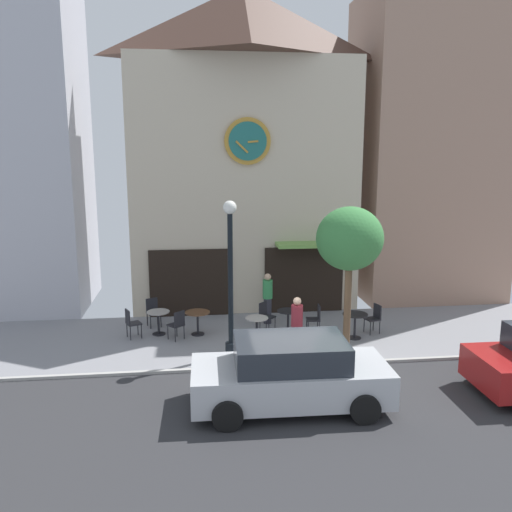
{
  "coord_description": "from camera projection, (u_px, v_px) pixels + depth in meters",
  "views": [
    {
      "loc": [
        -2.69,
        -12.75,
        5.55
      ],
      "look_at": [
        -0.89,
        2.41,
        2.5
      ],
      "focal_mm": 37.07,
      "sensor_mm": 36.0,
      "label": 1
    }
  ],
  "objects": [
    {
      "name": "street_tree",
      "position": [
        350.0,
        240.0,
        14.4
      ],
      "size": [
        1.85,
        1.67,
        4.08
      ],
      "color": "brown",
      "rests_on": "ground_plane"
    },
    {
      "name": "cafe_chair_left_end",
      "position": [
        265.0,
        314.0,
        16.54
      ],
      "size": [
        0.57,
        0.57,
        0.9
      ],
      "color": "black",
      "rests_on": "ground_plane"
    },
    {
      "name": "cafe_table_center",
      "position": [
        198.0,
        318.0,
        16.15
      ],
      "size": [
        0.76,
        0.76,
        0.72
      ],
      "color": "black",
      "rests_on": "ground_plane"
    },
    {
      "name": "cafe_table_near_door",
      "position": [
        355.0,
        320.0,
        15.81
      ],
      "size": [
        0.75,
        0.75,
        0.77
      ],
      "color": "black",
      "rests_on": "ground_plane"
    },
    {
      "name": "cafe_table_rightmost",
      "position": [
        288.0,
        318.0,
        16.16
      ],
      "size": [
        0.67,
        0.67,
        0.77
      ],
      "color": "black",
      "rests_on": "ground_plane"
    },
    {
      "name": "neighbor_building_right",
      "position": [
        427.0,
        149.0,
        20.16
      ],
      "size": [
        5.27,
        4.16,
        11.22
      ],
      "color": "#9E7A66",
      "rests_on": "ground_plane"
    },
    {
      "name": "cafe_chair_mid_row",
      "position": [
        316.0,
        317.0,
        16.25
      ],
      "size": [
        0.43,
        0.43,
        0.9
      ],
      "color": "black",
      "rests_on": "ground_plane"
    },
    {
      "name": "cafe_chair_corner",
      "position": [
        375.0,
        316.0,
        16.31
      ],
      "size": [
        0.49,
        0.49,
        0.9
      ],
      "color": "black",
      "rests_on": "ground_plane"
    },
    {
      "name": "pedestrian_green",
      "position": [
        268.0,
        298.0,
        17.15
      ],
      "size": [
        0.43,
        0.43,
        1.67
      ],
      "color": "#2D2D38",
      "rests_on": "ground_plane"
    },
    {
      "name": "ground_plane",
      "position": [
        308.0,
        382.0,
        12.98
      ],
      "size": [
        26.32,
        11.38,
        0.13
      ],
      "color": "gray"
    },
    {
      "name": "cafe_chair_near_tree",
      "position": [
        131.0,
        321.0,
        15.83
      ],
      "size": [
        0.53,
        0.53,
        0.9
      ],
      "color": "black",
      "rests_on": "ground_plane"
    },
    {
      "name": "parked_car_silver",
      "position": [
        290.0,
        374.0,
        11.55
      ],
      "size": [
        4.34,
        2.09,
        1.55
      ],
      "color": "#B7BABF",
      "rests_on": "ground_plane"
    },
    {
      "name": "street_lamp",
      "position": [
        230.0,
        279.0,
        14.2
      ],
      "size": [
        0.36,
        0.36,
        4.28
      ],
      "color": "black",
      "rests_on": "ground_plane"
    },
    {
      "name": "pedestrian_maroon",
      "position": [
        297.0,
        326.0,
        14.39
      ],
      "size": [
        0.45,
        0.45,
        1.67
      ],
      "color": "#2D2D38",
      "rests_on": "ground_plane"
    },
    {
      "name": "cafe_chair_by_entrance",
      "position": [
        177.0,
        323.0,
        15.68
      ],
      "size": [
        0.56,
        0.56,
        0.9
      ],
      "color": "black",
      "rests_on": "ground_plane"
    },
    {
      "name": "cafe_chair_facing_street",
      "position": [
        153.0,
        310.0,
        16.96
      ],
      "size": [
        0.52,
        0.52,
        0.9
      ],
      "color": "black",
      "rests_on": "ground_plane"
    },
    {
      "name": "cafe_table_leftmost",
      "position": [
        158.0,
        318.0,
        16.16
      ],
      "size": [
        0.7,
        0.7,
        0.74
      ],
      "color": "black",
      "rests_on": "ground_plane"
    },
    {
      "name": "neighbor_building_left",
      "position": [
        7.0,
        147.0,
        18.34
      ],
      "size": [
        5.08,
        4.1,
        11.36
      ],
      "color": "#B2B2BC",
      "rests_on": "ground_plane"
    },
    {
      "name": "clock_building",
      "position": [
        243.0,
        147.0,
        18.6
      ],
      "size": [
        7.84,
        4.06,
        10.97
      ],
      "color": "beige",
      "rests_on": "ground_plane"
    },
    {
      "name": "cafe_table_center_right",
      "position": [
        257.0,
        325.0,
        15.61
      ],
      "size": [
        0.68,
        0.68,
        0.72
      ],
      "color": "black",
      "rests_on": "ground_plane"
    }
  ]
}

